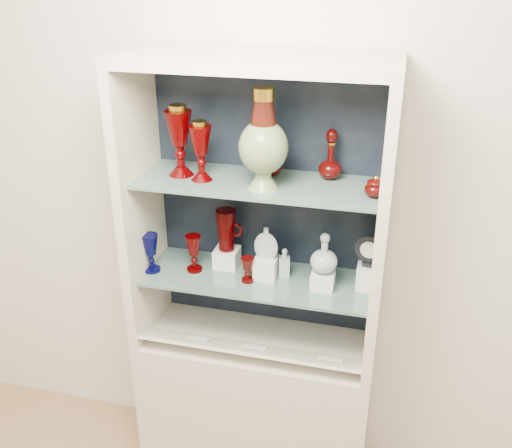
% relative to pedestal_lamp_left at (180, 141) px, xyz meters
% --- Properties ---
extents(wall_back, '(3.50, 0.02, 2.80)m').
position_rel_pedestal_lamp_left_xyz_m(wall_back, '(0.31, 0.20, -0.21)').
color(wall_back, silver).
rests_on(wall_back, ground).
extents(cabinet_base, '(1.00, 0.40, 0.75)m').
position_rel_pedestal_lamp_left_xyz_m(cabinet_base, '(0.31, -0.02, -1.23)').
color(cabinet_base, beige).
rests_on(cabinet_base, ground).
extents(cabinet_back_panel, '(0.98, 0.02, 1.15)m').
position_rel_pedestal_lamp_left_xyz_m(cabinet_back_panel, '(0.31, 0.17, -0.28)').
color(cabinet_back_panel, black).
rests_on(cabinet_back_panel, cabinet_base).
extents(cabinet_side_left, '(0.04, 0.40, 1.15)m').
position_rel_pedestal_lamp_left_xyz_m(cabinet_side_left, '(-0.17, -0.02, -0.28)').
color(cabinet_side_left, beige).
rests_on(cabinet_side_left, cabinet_base).
extents(cabinet_side_right, '(0.04, 0.40, 1.15)m').
position_rel_pedestal_lamp_left_xyz_m(cabinet_side_right, '(0.79, -0.02, -0.28)').
color(cabinet_side_right, beige).
rests_on(cabinet_side_right, cabinet_base).
extents(cabinet_top_cap, '(1.00, 0.40, 0.04)m').
position_rel_pedestal_lamp_left_xyz_m(cabinet_top_cap, '(0.31, -0.02, 0.31)').
color(cabinet_top_cap, beige).
rests_on(cabinet_top_cap, cabinet_side_left).
extents(shelf_lower, '(0.92, 0.34, 0.01)m').
position_rel_pedestal_lamp_left_xyz_m(shelf_lower, '(0.31, -0.00, -0.56)').
color(shelf_lower, slate).
rests_on(shelf_lower, cabinet_side_left).
extents(shelf_upper, '(0.92, 0.34, 0.01)m').
position_rel_pedestal_lamp_left_xyz_m(shelf_upper, '(0.31, -0.00, -0.14)').
color(shelf_upper, slate).
rests_on(shelf_upper, cabinet_side_left).
extents(label_ledge, '(0.92, 0.17, 0.09)m').
position_rel_pedestal_lamp_left_xyz_m(label_ledge, '(0.31, -0.13, -0.83)').
color(label_ledge, beige).
rests_on(label_ledge, cabinet_base).
extents(label_card_0, '(0.10, 0.06, 0.03)m').
position_rel_pedestal_lamp_left_xyz_m(label_card_0, '(0.08, -0.13, -0.81)').
color(label_card_0, white).
rests_on(label_card_0, label_ledge).
extents(label_card_1, '(0.10, 0.06, 0.03)m').
position_rel_pedestal_lamp_left_xyz_m(label_card_1, '(0.33, -0.13, -0.81)').
color(label_card_1, white).
rests_on(label_card_1, label_ledge).
extents(label_card_2, '(0.10, 0.06, 0.03)m').
position_rel_pedestal_lamp_left_xyz_m(label_card_2, '(0.64, -0.13, -0.81)').
color(label_card_2, white).
rests_on(label_card_2, label_ledge).
extents(pedestal_lamp_left, '(0.14, 0.14, 0.28)m').
position_rel_pedestal_lamp_left_xyz_m(pedestal_lamp_left, '(0.00, 0.00, 0.00)').
color(pedestal_lamp_left, '#3F0000').
rests_on(pedestal_lamp_left, shelf_upper).
extents(pedestal_lamp_right, '(0.10, 0.10, 0.23)m').
position_rel_pedestal_lamp_left_xyz_m(pedestal_lamp_right, '(0.10, -0.03, -0.02)').
color(pedestal_lamp_right, '#3F0000').
rests_on(pedestal_lamp_right, shelf_upper).
extents(enamel_urn, '(0.23, 0.23, 0.37)m').
position_rel_pedestal_lamp_left_xyz_m(enamel_urn, '(0.34, -0.06, 0.05)').
color(enamel_urn, '#09411B').
rests_on(enamel_urn, shelf_upper).
extents(ruby_decanter_a, '(0.11, 0.11, 0.21)m').
position_rel_pedestal_lamp_left_xyz_m(ruby_decanter_a, '(0.34, 0.07, -0.03)').
color(ruby_decanter_a, '#440504').
rests_on(ruby_decanter_a, shelf_upper).
extents(ruby_decanter_b, '(0.12, 0.12, 0.21)m').
position_rel_pedestal_lamp_left_xyz_m(ruby_decanter_b, '(0.57, 0.09, -0.03)').
color(ruby_decanter_b, '#440504').
rests_on(ruby_decanter_b, shelf_upper).
extents(lidded_bowl, '(0.08, 0.08, 0.08)m').
position_rel_pedestal_lamp_left_xyz_m(lidded_bowl, '(0.75, -0.05, -0.10)').
color(lidded_bowl, '#440504').
rests_on(lidded_bowl, shelf_upper).
extents(cobalt_goblet, '(0.09, 0.09, 0.17)m').
position_rel_pedestal_lamp_left_xyz_m(cobalt_goblet, '(-0.13, -0.06, -0.47)').
color(cobalt_goblet, '#030439').
rests_on(cobalt_goblet, shelf_lower).
extents(ruby_goblet_tall, '(0.08, 0.08, 0.16)m').
position_rel_pedestal_lamp_left_xyz_m(ruby_goblet_tall, '(0.04, -0.01, -0.48)').
color(ruby_goblet_tall, '#3F0000').
rests_on(ruby_goblet_tall, shelf_lower).
extents(ruby_goblet_small, '(0.06, 0.06, 0.11)m').
position_rel_pedestal_lamp_left_xyz_m(ruby_goblet_small, '(0.28, -0.04, -0.50)').
color(ruby_goblet_small, '#440504').
rests_on(ruby_goblet_small, shelf_lower).
extents(riser_ruby_pitcher, '(0.10, 0.10, 0.08)m').
position_rel_pedestal_lamp_left_xyz_m(riser_ruby_pitcher, '(0.16, 0.06, -0.52)').
color(riser_ruby_pitcher, silver).
rests_on(riser_ruby_pitcher, shelf_lower).
extents(ruby_pitcher, '(0.14, 0.10, 0.18)m').
position_rel_pedestal_lamp_left_xyz_m(ruby_pitcher, '(0.16, 0.06, -0.39)').
color(ruby_pitcher, '#3F0000').
rests_on(ruby_pitcher, riser_ruby_pitcher).
extents(clear_square_bottle, '(0.05, 0.05, 0.13)m').
position_rel_pedestal_lamp_left_xyz_m(clear_square_bottle, '(0.41, 0.03, -0.49)').
color(clear_square_bottle, '#9AADB1').
rests_on(clear_square_bottle, shelf_lower).
extents(riser_flat_flask, '(0.09, 0.09, 0.09)m').
position_rel_pedestal_lamp_left_xyz_m(riser_flat_flask, '(0.34, 0.01, -0.51)').
color(riser_flat_flask, silver).
rests_on(riser_flat_flask, shelf_lower).
extents(flat_flask, '(0.10, 0.04, 0.14)m').
position_rel_pedestal_lamp_left_xyz_m(flat_flask, '(0.34, 0.01, -0.40)').
color(flat_flask, '#A9B2BB').
rests_on(flat_flask, riser_flat_flask).
extents(riser_clear_round_decanter, '(0.09, 0.09, 0.07)m').
position_rel_pedestal_lamp_left_xyz_m(riser_clear_round_decanter, '(0.58, -0.02, -0.52)').
color(riser_clear_round_decanter, silver).
rests_on(riser_clear_round_decanter, shelf_lower).
extents(clear_round_decanter, '(0.11, 0.11, 0.16)m').
position_rel_pedestal_lamp_left_xyz_m(clear_round_decanter, '(0.58, -0.02, -0.41)').
color(clear_round_decanter, '#9AADB1').
rests_on(clear_round_decanter, riser_clear_round_decanter).
extents(riser_cameo_medallion, '(0.08, 0.08, 0.10)m').
position_rel_pedestal_lamp_left_xyz_m(riser_cameo_medallion, '(0.75, 0.02, -0.51)').
color(riser_cameo_medallion, silver).
rests_on(riser_cameo_medallion, shelf_lower).
extents(cameo_medallion, '(0.12, 0.06, 0.13)m').
position_rel_pedestal_lamp_left_xyz_m(cameo_medallion, '(0.75, 0.02, -0.39)').
color(cameo_medallion, black).
rests_on(cameo_medallion, riser_cameo_medallion).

